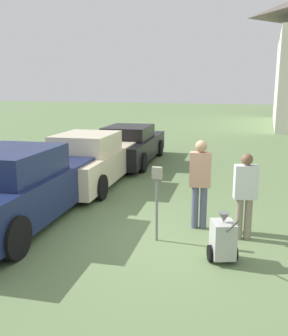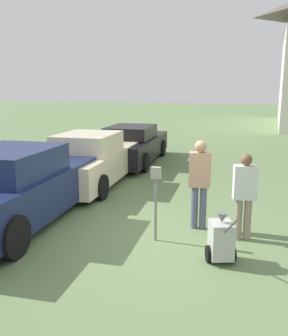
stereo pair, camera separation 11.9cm
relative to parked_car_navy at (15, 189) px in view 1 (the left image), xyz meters
The scene contains 8 objects.
ground_plane 3.11m from the parked_car_navy, ahead, with size 120.00×120.00×0.00m, color #607A4C.
parked_car_navy is the anchor object (origin of this frame).
parked_car_cream 3.45m from the parked_car_navy, 90.00° to the left, with size 2.23×4.87×1.54m.
parked_car_black 6.93m from the parked_car_navy, 90.00° to the left, with size 2.27×5.26×1.42m.
parking_meter 3.09m from the parked_car_navy, ahead, with size 0.18×0.09×1.42m.
person_worker 3.85m from the parked_car_navy, 13.86° to the left, with size 0.44×0.27×1.82m.
person_supervisor 4.67m from the parked_car_navy, ahead, with size 0.46×0.32×1.66m.
equipment_cart 4.41m from the parked_car_navy, ahead, with size 0.56×0.99×1.00m.
Camera 1 is at (1.92, -6.48, 2.85)m, focal length 40.00 mm.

